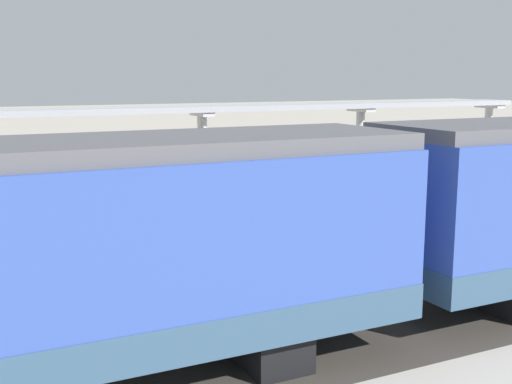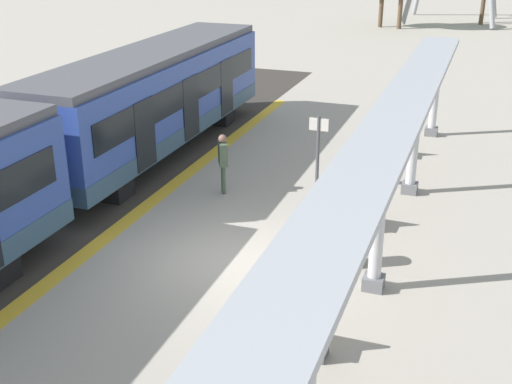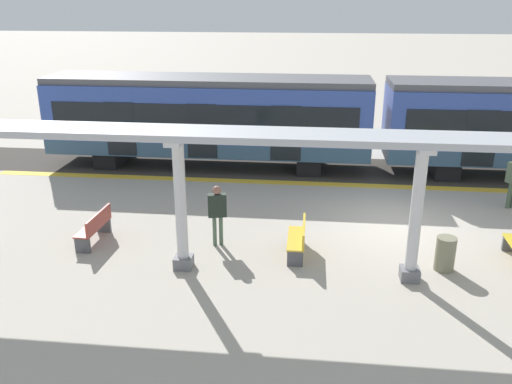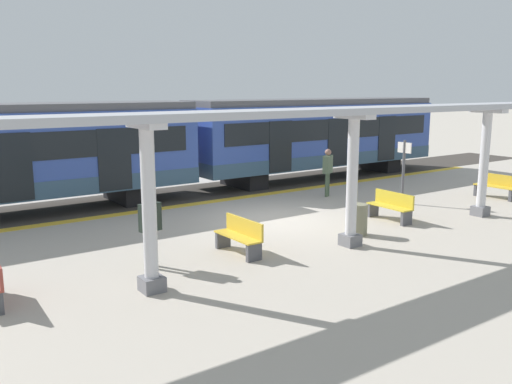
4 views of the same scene
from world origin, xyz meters
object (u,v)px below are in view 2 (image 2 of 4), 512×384
Objects in this scene: canopy_pillar_third at (379,217)px; platform_info_sign at (318,145)px; canopy_pillar_second at (306,379)px; bench_near_end at (290,328)px; passenger_by_the_benches at (229,368)px; passenger_waiting_near_edge at (223,157)px; bench_extra_slot at (348,210)px; trash_bin at (355,248)px; train_far_carriage at (155,100)px; canopy_pillar_fourth at (414,137)px; canopy_pillar_fifth at (436,90)px; bench_far_end at (383,143)px.

canopy_pillar_third reaches higher than platform_info_sign.
bench_near_end is (-1.06, 2.80, -1.25)m from canopy_pillar_second.
platform_info_sign is (-2.62, 5.13, -0.36)m from canopy_pillar_third.
platform_info_sign reaches higher than passenger_by_the_benches.
passenger_waiting_near_edge is (-4.01, 6.53, 0.66)m from bench_near_end.
platform_info_sign reaches higher than passenger_waiting_near_edge.
passenger_waiting_near_edge reaches higher than bench_extra_slot.
trash_bin is (0.45, 3.57, -0.01)m from bench_near_end.
platform_info_sign is at bearing 27.11° from passenger_waiting_near_edge.
passenger_by_the_benches is (-0.76, -5.76, 0.63)m from trash_bin.
bench_near_end is at bearing -78.66° from platform_info_sign.
train_far_carriage is 8.56m from canopy_pillar_fourth.
bench_far_end is at bearing -114.34° from canopy_pillar_fifth.
train_far_carriage is at bearing 175.24° from canopy_pillar_fourth.
canopy_pillar_second is 14.27m from bench_far_end.
trash_bin is 0.49× the size of passenger_waiting_near_edge.
canopy_pillar_second reaches higher than bench_near_end.
train_far_carriage is 9.74m from trash_bin.
train_far_carriage is 5.58× the size of platform_info_sign.
platform_info_sign is (-2.01, 4.21, 0.90)m from trash_bin.
bench_extra_slot and trash_bin have the same top height.
bench_extra_slot is 0.90× the size of passenger_by_the_benches.
train_far_carriage is at bearing -148.95° from canopy_pillar_fifth.
canopy_pillar_fifth reaches higher than platform_info_sign.
platform_info_sign is (-2.62, 10.59, -0.36)m from canopy_pillar_second.
bench_extra_slot is (0.08, -5.77, 0.00)m from bench_far_end.
canopy_pillar_fourth is 1.00× the size of canopy_pillar_fifth.
train_far_carriage reaches higher than canopy_pillar_fifth.
bench_far_end is 1.00× the size of bench_extra_slot.
canopy_pillar_fourth is at bearing 90.00° from canopy_pillar_third.
platform_info_sign is 1.30× the size of passenger_by_the_benches.
trash_bin is 5.39m from passenger_waiting_near_edge.
platform_info_sign reaches higher than bench_extra_slot.
passenger_waiting_near_edge is at bearing 121.53° from bench_near_end.
bench_extra_slot is at bearing -89.17° from bench_far_end.
canopy_pillar_second is 11.16m from canopy_pillar_fourth.
bench_near_end is 1.75× the size of trash_bin.
passenger_by_the_benches is at bearing -57.53° from train_far_carriage.
train_far_carriage reaches higher than bench_far_end.
train_far_carriage is at bearing 145.24° from trash_bin.
canopy_pillar_fourth reaches higher than bench_extra_slot.
canopy_pillar_fifth is at bearing 86.72° from trash_bin.
canopy_pillar_fourth is 8.52m from bench_near_end.
canopy_pillar_fourth is at bearing -90.00° from canopy_pillar_fifth.
bench_extra_slot is at bearing 91.51° from bench_near_end.
canopy_pillar_fifth reaches higher than passenger_waiting_near_edge.
trash_bin is at bearing -33.59° from passenger_waiting_near_edge.
canopy_pillar_third reaches higher than bench_extra_slot.
passenger_by_the_benches is at bearing -105.81° from canopy_pillar_third.
canopy_pillar_second is 1.89× the size of passenger_waiting_near_edge.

